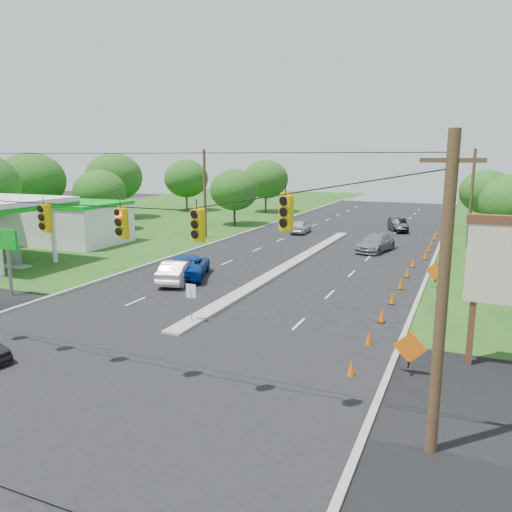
% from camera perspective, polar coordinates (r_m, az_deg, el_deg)
% --- Properties ---
extents(ground, '(160.00, 160.00, 0.00)m').
position_cam_1_polar(ground, '(21.08, -15.85, -12.32)').
color(ground, black).
rests_on(ground, ground).
extents(grass_left, '(40.00, 160.00, 0.06)m').
position_cam_1_polar(grass_left, '(55.56, -27.04, 1.48)').
color(grass_left, '#1E4714').
rests_on(grass_left, ground).
extents(cross_street, '(160.00, 14.00, 0.02)m').
position_cam_1_polar(cross_street, '(21.08, -15.85, -12.32)').
color(cross_street, black).
rests_on(cross_street, ground).
extents(curb_left, '(0.25, 110.00, 0.16)m').
position_cam_1_polar(curb_left, '(50.87, -3.40, 1.90)').
color(curb_left, gray).
rests_on(curb_left, ground).
extents(curb_right, '(0.25, 110.00, 0.16)m').
position_cam_1_polar(curb_right, '(45.63, 19.90, 0.15)').
color(curb_right, gray).
rests_on(curb_right, ground).
extents(median, '(1.00, 34.00, 0.18)m').
position_cam_1_polar(median, '(38.82, 3.98, -1.06)').
color(median, gray).
rests_on(median, ground).
extents(median_sign, '(0.55, 0.06, 2.05)m').
position_cam_1_polar(median_sign, '(25.22, -7.43, -4.51)').
color(median_sign, gray).
rests_on(median_sign, ground).
extents(signal_span, '(25.60, 0.32, 9.00)m').
position_cam_1_polar(signal_span, '(18.96, -18.67, 0.61)').
color(signal_span, '#422D1C').
rests_on(signal_span, ground).
extents(utility_pole_far_left, '(0.28, 0.28, 9.00)m').
position_cam_1_polar(utility_pole_far_left, '(51.45, -5.87, 7.02)').
color(utility_pole_far_left, '#422D1C').
rests_on(utility_pole_far_left, ground).
extents(utility_pole_far_right, '(0.28, 0.28, 9.00)m').
position_cam_1_polar(utility_pole_far_right, '(49.95, 23.39, 6.03)').
color(utility_pole_far_right, '#422D1C').
rests_on(utility_pole_far_right, ground).
extents(gas_station, '(18.40, 19.70, 5.20)m').
position_cam_1_polar(gas_station, '(50.68, -22.46, 3.97)').
color(gas_station, white).
rests_on(gas_station, ground).
extents(cone_0, '(0.32, 0.32, 0.70)m').
position_cam_1_polar(cone_0, '(19.85, 10.81, -12.51)').
color(cone_0, '#F95700').
rests_on(cone_0, ground).
extents(cone_1, '(0.32, 0.32, 0.70)m').
position_cam_1_polar(cone_1, '(23.04, 12.75, -9.16)').
color(cone_1, '#F95700').
rests_on(cone_1, ground).
extents(cone_2, '(0.32, 0.32, 0.70)m').
position_cam_1_polar(cone_2, '(26.31, 14.19, -6.63)').
color(cone_2, '#F95700').
rests_on(cone_2, ground).
extents(cone_3, '(0.32, 0.32, 0.70)m').
position_cam_1_polar(cone_3, '(29.63, 15.30, -4.66)').
color(cone_3, '#F95700').
rests_on(cone_3, ground).
extents(cone_4, '(0.32, 0.32, 0.70)m').
position_cam_1_polar(cone_4, '(32.99, 16.18, -3.09)').
color(cone_4, '#F95700').
rests_on(cone_4, ground).
extents(cone_5, '(0.32, 0.32, 0.70)m').
position_cam_1_polar(cone_5, '(36.38, 16.90, -1.81)').
color(cone_5, '#F95700').
rests_on(cone_5, ground).
extents(cone_6, '(0.32, 0.32, 0.70)m').
position_cam_1_polar(cone_6, '(39.78, 17.49, -0.75)').
color(cone_6, '#F95700').
rests_on(cone_6, ground).
extents(cone_7, '(0.32, 0.32, 0.70)m').
position_cam_1_polar(cone_7, '(43.15, 18.78, 0.09)').
color(cone_7, '#F95700').
rests_on(cone_7, ground).
extents(cone_8, '(0.32, 0.32, 0.70)m').
position_cam_1_polar(cone_8, '(46.59, 19.14, 0.85)').
color(cone_8, '#F95700').
rests_on(cone_8, ground).
extents(cone_9, '(0.32, 0.32, 0.70)m').
position_cam_1_polar(cone_9, '(50.03, 19.46, 1.52)').
color(cone_9, '#F95700').
rests_on(cone_9, ground).
extents(cone_10, '(0.32, 0.32, 0.70)m').
position_cam_1_polar(cone_10, '(53.49, 19.74, 2.09)').
color(cone_10, '#F95700').
rests_on(cone_10, ground).
extents(cone_11, '(0.32, 0.32, 0.70)m').
position_cam_1_polar(cone_11, '(56.94, 19.98, 2.60)').
color(cone_11, '#F95700').
rests_on(cone_11, ground).
extents(work_sign_0, '(1.27, 0.58, 1.37)m').
position_cam_1_polar(work_sign_0, '(20.21, 17.17, -10.11)').
color(work_sign_0, black).
rests_on(work_sign_0, ground).
extents(work_sign_1, '(1.27, 0.58, 1.37)m').
position_cam_1_polar(work_sign_1, '(33.63, 19.86, -1.75)').
color(work_sign_1, black).
rests_on(work_sign_1, ground).
extents(work_sign_2, '(1.27, 0.58, 1.37)m').
position_cam_1_polar(work_sign_2, '(47.38, 20.99, 1.81)').
color(work_sign_2, black).
rests_on(work_sign_2, ground).
extents(tree_2, '(5.88, 5.88, 6.86)m').
position_cam_1_polar(tree_2, '(59.21, -17.44, 6.96)').
color(tree_2, black).
rests_on(tree_2, ground).
extents(tree_3, '(7.56, 7.56, 8.82)m').
position_cam_1_polar(tree_3, '(70.65, -15.92, 8.67)').
color(tree_3, black).
rests_on(tree_3, ground).
extents(tree_4, '(6.72, 6.72, 7.84)m').
position_cam_1_polar(tree_4, '(78.20, -7.98, 8.75)').
color(tree_4, black).
rests_on(tree_4, ground).
extents(tree_5, '(5.88, 5.88, 6.86)m').
position_cam_1_polar(tree_5, '(61.01, -2.50, 7.57)').
color(tree_5, black).
rests_on(tree_5, ground).
extents(tree_6, '(6.72, 6.72, 7.84)m').
position_cam_1_polar(tree_6, '(75.47, 1.13, 8.77)').
color(tree_6, black).
rests_on(tree_6, ground).
extents(tree_12, '(5.88, 5.88, 6.86)m').
position_cam_1_polar(tree_12, '(62.94, 24.82, 6.66)').
color(tree_12, black).
rests_on(tree_12, ground).
extents(tree_14, '(7.56, 7.56, 8.82)m').
position_cam_1_polar(tree_14, '(63.27, -24.26, 7.86)').
color(tree_14, black).
rests_on(tree_14, ground).
extents(white_sedan, '(2.74, 4.89, 1.53)m').
position_cam_1_polar(white_sedan, '(33.74, -8.92, -1.73)').
color(white_sedan, silver).
rests_on(white_sedan, ground).
extents(blue_pickup, '(4.54, 6.29, 1.59)m').
position_cam_1_polar(blue_pickup, '(35.16, -7.87, -1.12)').
color(blue_pickup, '#073496').
rests_on(blue_pickup, ground).
extents(silver_car_far, '(3.23, 5.56, 1.52)m').
position_cam_1_polar(silver_car_far, '(45.53, 13.51, 1.46)').
color(silver_car_far, slate).
rests_on(silver_car_far, ground).
extents(silver_car_oncoming, '(1.95, 4.30, 1.43)m').
position_cam_1_polar(silver_car_oncoming, '(55.18, 5.12, 3.36)').
color(silver_car_oncoming, '#BCBCBC').
rests_on(silver_car_oncoming, ground).
extents(dark_car_receding, '(2.95, 4.87, 1.51)m').
position_cam_1_polar(dark_car_receding, '(58.40, 15.90, 3.46)').
color(dark_car_receding, black).
rests_on(dark_car_receding, ground).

